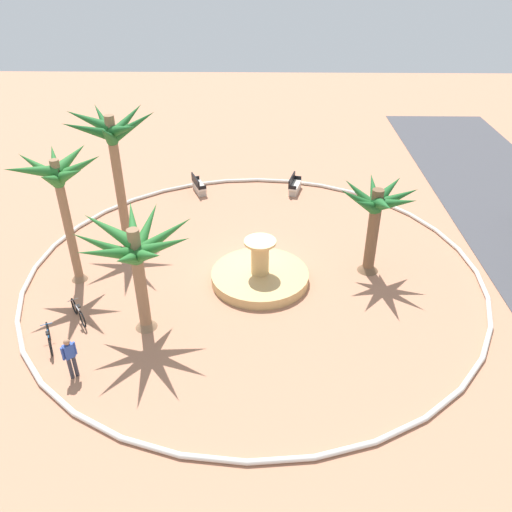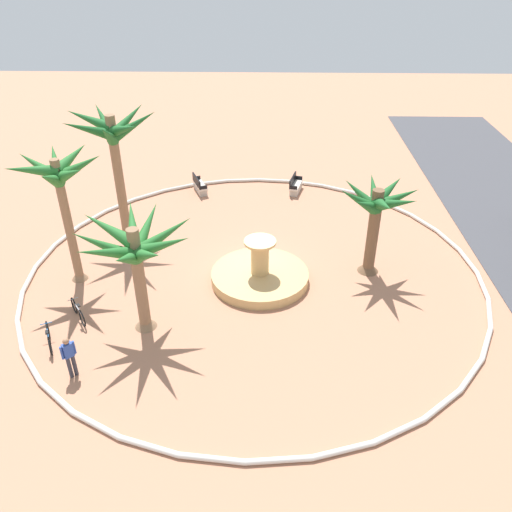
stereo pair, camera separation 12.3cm
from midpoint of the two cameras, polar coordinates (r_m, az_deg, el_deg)
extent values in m
plane|color=tan|center=(23.99, -0.33, -1.74)|extent=(80.00, 80.00, 0.00)
torus|color=silver|center=(23.94, -0.33, -1.54)|extent=(20.69, 20.69, 0.20)
cylinder|color=tan|center=(23.27, 0.29, -2.28)|extent=(4.38, 4.38, 0.45)
cylinder|color=teal|center=(23.29, 0.29, -2.36)|extent=(3.86, 3.86, 0.34)
cylinder|color=tan|center=(22.72, 0.29, -0.22)|extent=(0.79, 0.79, 1.53)
cylinder|color=#E0B370|center=(22.29, 0.30, 1.57)|extent=(1.40, 1.40, 0.12)
cylinder|color=#8E6B4C|center=(26.05, -15.04, 8.01)|extent=(0.46, 0.46, 6.39)
cone|color=#8E6B4C|center=(27.34, -14.18, 2.38)|extent=(0.87, 0.87, 0.50)
cone|color=#1E6028|center=(24.21, -16.23, 12.66)|extent=(2.32, 0.80, 1.66)
cone|color=#1E6028|center=(24.16, -14.65, 13.36)|extent=(2.08, 2.05, 1.29)
cone|color=#1E6028|center=(25.13, -13.52, 13.86)|extent=(1.19, 2.37, 1.57)
cone|color=#1E6028|center=(25.78, -14.19, 14.35)|extent=(2.28, 1.70, 1.48)
cone|color=#1E6028|center=(26.07, -16.66, 14.16)|extent=(2.25, 1.74, 1.50)
cone|color=#1E6028|center=(25.67, -18.15, 14.11)|extent=(1.21, 2.44, 1.14)
cone|color=#1E6028|center=(24.82, -18.25, 13.10)|extent=(1.79, 2.24, 1.44)
cylinder|color=#8E6B4C|center=(19.98, -12.85, -2.72)|extent=(0.46, 0.46, 4.45)
cone|color=#8E6B4C|center=(21.15, -12.21, -7.11)|extent=(0.87, 0.87, 0.50)
cone|color=#28702D|center=(18.27, -14.22, -0.38)|extent=(2.37, 0.63, 1.67)
cone|color=#28702D|center=(18.24, -12.07, 0.05)|extent=(2.24, 1.88, 1.58)
cone|color=#28702D|center=(18.60, -10.50, 1.10)|extent=(1.16, 2.47, 1.50)
cone|color=#28702D|center=(19.24, -10.33, 2.19)|extent=(1.51, 2.42, 1.53)
cone|color=#28702D|center=(19.91, -12.13, 3.03)|extent=(2.46, 1.08, 1.54)
cone|color=#28702D|center=(20.01, -13.62, 3.34)|extent=(2.50, 1.16, 1.35)
cone|color=#28702D|center=(19.71, -16.08, 2.86)|extent=(1.65, 2.43, 1.14)
cone|color=#28702D|center=(19.26, -16.48, 1.04)|extent=(0.94, 2.41, 1.68)
cone|color=#28702D|center=(18.63, -16.21, 0.30)|extent=(2.13, 2.06, 1.51)
cylinder|color=#8E6B4C|center=(23.40, -20.19, 3.36)|extent=(0.38, 0.38, 5.75)
cone|color=#8E6B4C|center=(24.69, -19.07, -1.97)|extent=(0.72, 0.72, 0.50)
cone|color=#28702D|center=(21.69, -21.92, 7.84)|extent=(2.00, 0.69, 1.43)
cone|color=#28702D|center=(21.70, -20.07, 8.42)|extent=(1.63, 1.94, 1.32)
cone|color=#28702D|center=(22.29, -19.12, 9.26)|extent=(1.06, 2.07, 1.29)
cone|color=#28702D|center=(22.96, -19.89, 10.14)|extent=(2.07, 1.29, 1.05)
cone|color=#28702D|center=(23.22, -21.46, 9.57)|extent=(2.04, 1.27, 1.38)
cone|color=#28702D|center=(22.98, -23.05, 9.09)|extent=(1.21, 2.06, 1.32)
cone|color=#28702D|center=(22.24, -23.77, 8.61)|extent=(1.55, 2.00, 1.05)
cylinder|color=brown|center=(23.58, 12.61, 2.61)|extent=(0.51, 0.51, 4.11)
cone|color=brown|center=(24.50, 12.11, -1.07)|extent=(0.97, 0.97, 0.50)
cone|color=#1E6028|center=(22.02, 13.72, 5.47)|extent=(1.98, 0.73, 1.11)
cone|color=#1E6028|center=(22.52, 15.05, 5.68)|extent=(1.60, 1.88, 1.24)
cone|color=#1E6028|center=(23.05, 15.17, 6.28)|extent=(0.66, 1.96, 1.25)
cone|color=#1E6028|center=(23.48, 14.29, 7.15)|extent=(1.81, 1.73, 1.09)
cone|color=#1E6028|center=(23.57, 12.69, 7.09)|extent=(1.93, 0.60, 1.33)
cone|color=#1E6028|center=(23.17, 11.30, 6.70)|extent=(1.61, 1.84, 1.39)
cone|color=#1E6028|center=(22.67, 11.10, 6.09)|extent=(0.65, 1.91, 1.43)
cone|color=#1E6028|center=(22.23, 11.87, 5.51)|extent=(1.73, 1.74, 1.39)
cube|color=beige|center=(31.56, -6.39, 7.78)|extent=(1.67, 1.07, 0.12)
cube|color=black|center=(31.40, -6.80, 8.21)|extent=(1.51, 0.68, 0.50)
cube|color=#B6ADA0|center=(31.67, -6.37, 7.36)|extent=(1.54, 0.98, 0.39)
cube|color=black|center=(32.17, -6.77, 8.51)|extent=(0.24, 0.45, 0.24)
cube|color=black|center=(30.85, -6.03, 7.48)|extent=(0.24, 0.45, 0.24)
cube|color=beige|center=(31.48, 4.22, 7.83)|extent=(1.67, 0.89, 0.12)
cube|color=black|center=(31.40, 3.86, 8.37)|extent=(1.57, 0.48, 0.50)
cube|color=#B6ADA0|center=(31.59, 4.20, 7.40)|extent=(1.54, 0.81, 0.39)
cube|color=black|center=(32.10, 4.51, 8.58)|extent=(0.19, 0.46, 0.24)
cube|color=black|center=(30.76, 3.93, 7.51)|extent=(0.19, 0.46, 0.24)
torus|color=black|center=(22.58, -19.55, -5.25)|extent=(0.62, 0.47, 0.72)
torus|color=black|center=(21.78, -18.75, -6.60)|extent=(0.62, 0.47, 0.72)
cylinder|color=#99999E|center=(22.04, -19.26, -5.43)|extent=(0.80, 0.60, 0.05)
cylinder|color=#99999E|center=(21.68, -19.05, -5.59)|extent=(0.04, 0.04, 0.30)
cube|color=black|center=(21.58, -19.13, -5.23)|extent=(0.22, 0.20, 0.06)
cylinder|color=#99999E|center=(22.33, -19.68, -4.57)|extent=(0.28, 0.37, 0.03)
torus|color=black|center=(21.66, -22.10, -7.65)|extent=(0.68, 0.36, 0.72)
torus|color=black|center=(20.87, -21.87, -9.30)|extent=(0.68, 0.36, 0.72)
cylinder|color=#1E66B2|center=(21.12, -22.11, -7.97)|extent=(0.88, 0.44, 0.05)
cylinder|color=#1E66B2|center=(20.75, -22.12, -8.24)|extent=(0.04, 0.04, 0.30)
cube|color=black|center=(20.65, -22.21, -7.88)|extent=(0.22, 0.17, 0.06)
cylinder|color=#1E66B2|center=(21.40, -22.29, -6.97)|extent=(0.21, 0.41, 0.03)
cylinder|color=#33333D|center=(19.61, -19.96, -11.53)|extent=(0.14, 0.14, 0.92)
cylinder|color=#33333D|center=(19.64, -19.48, -11.32)|extent=(0.14, 0.14, 0.92)
cube|color=#2D4CA5|center=(19.15, -20.13, -9.81)|extent=(0.38, 0.39, 0.56)
sphere|color=#9E7051|center=(18.89, -20.35, -8.90)|extent=(0.22, 0.22, 0.22)
cylinder|color=#2D4CA5|center=(19.10, -20.73, -10.07)|extent=(0.09, 0.09, 0.53)
cylinder|color=#2D4CA5|center=(19.19, -19.53, -9.54)|extent=(0.09, 0.09, 0.53)
camera|label=1|loc=(0.06, -90.15, -0.10)|focal=36.27mm
camera|label=2|loc=(0.06, 89.85, 0.10)|focal=36.27mm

